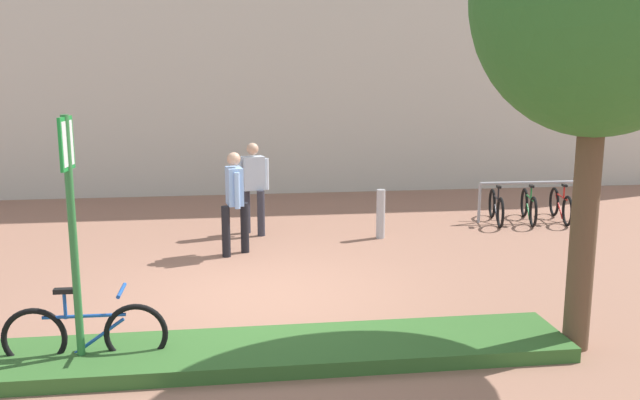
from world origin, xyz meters
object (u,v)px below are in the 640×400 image
bollard_steel (381,214)px  bike_rack_cluster (529,205)px  person_shirt_blue (235,197)px  person_shirt_white (253,183)px  bike_at_sign (86,335)px  parking_sign_post (71,208)px

bollard_steel → bike_rack_cluster: bearing=15.6°
person_shirt_blue → bike_rack_cluster: bearing=16.0°
person_shirt_white → person_shirt_blue: same height
bike_at_sign → bollard_steel: 6.48m
bike_rack_cluster → person_shirt_white: (-5.55, -0.33, 0.63)m
parking_sign_post → person_shirt_white: parking_sign_post is taller
person_shirt_white → bike_at_sign: bearing=-109.4°
person_shirt_blue → parking_sign_post: bearing=-111.2°
bike_rack_cluster → person_shirt_blue: bearing=-164.0°
bike_rack_cluster → person_shirt_blue: (-5.90, -1.69, 0.63)m
bollard_steel → person_shirt_blue: bearing=-163.5°
bike_rack_cluster → person_shirt_blue: size_ratio=1.23×
parking_sign_post → bike_at_sign: size_ratio=1.56×
bike_at_sign → person_shirt_white: person_shirt_white is taller
person_shirt_white → person_shirt_blue: (-0.35, -1.36, 0.00)m
parking_sign_post → bike_rack_cluster: size_ratio=1.24×
bike_rack_cluster → person_shirt_blue: 6.17m
bike_at_sign → person_shirt_white: bearing=70.6°
bike_at_sign → person_shirt_white: (1.94, 5.50, 0.63)m
parking_sign_post → person_shirt_white: 5.95m
person_shirt_white → parking_sign_post: bearing=-109.6°
bollard_steel → person_shirt_blue: person_shirt_blue is taller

